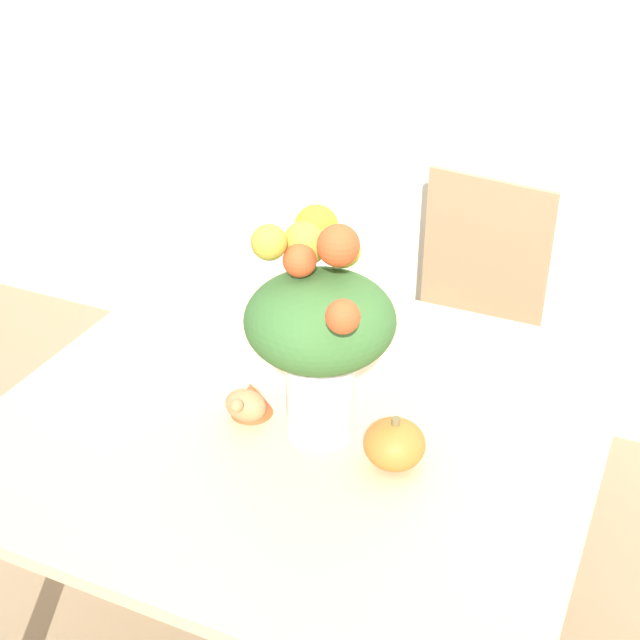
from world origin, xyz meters
TOP-DOWN VIEW (x-y plane):
  - wall_back at (0.00, 1.28)m, footprint 8.00×0.06m
  - dining_table at (0.00, 0.00)m, footprint 1.22×1.11m
  - flower_vase at (0.06, -0.03)m, footprint 0.29×0.30m
  - pumpkin at (0.23, -0.07)m, footprint 0.12×0.12m
  - turkey_figurine at (-0.09, -0.05)m, footprint 0.09×0.12m
  - dining_chair_near_window at (0.10, 0.94)m, footprint 0.47×0.47m

SIDE VIEW (x-z plane):
  - dining_chair_near_window at x=0.10m, z-range 0.01..0.93m
  - dining_table at x=0.00m, z-range 0.29..1.06m
  - turkey_figurine at x=-0.09m, z-range 0.77..0.84m
  - pumpkin at x=0.23m, z-range 0.76..0.87m
  - flower_vase at x=0.06m, z-range 0.78..1.24m
  - wall_back at x=0.00m, z-range 0.00..2.70m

